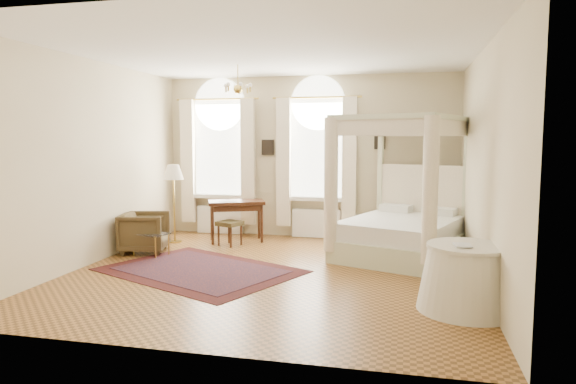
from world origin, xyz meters
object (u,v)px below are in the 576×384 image
at_px(writing_desk, 236,207).
at_px(coffee_table, 151,235).
at_px(floor_lamp, 173,176).
at_px(nightstand, 434,233).
at_px(side_table, 467,278).
at_px(armchair, 145,232).
at_px(canopy_bed, 400,226).
at_px(stool, 230,225).

relative_size(writing_desk, coffee_table, 1.82).
bearing_deg(floor_lamp, coffee_table, -84.78).
xyz_separation_m(nightstand, floor_lamp, (-4.96, -0.74, 1.04)).
bearing_deg(side_table, writing_desk, 140.46).
xyz_separation_m(armchair, side_table, (5.28, -1.99, 0.03)).
bearing_deg(coffee_table, writing_desk, 55.06).
relative_size(canopy_bed, armchair, 3.38).
relative_size(nightstand, stool, 1.01).
bearing_deg(stool, armchair, -145.01).
xyz_separation_m(nightstand, side_table, (0.18, -3.68, 0.13)).
bearing_deg(nightstand, stool, -168.43).
relative_size(writing_desk, stool, 2.34).
relative_size(canopy_bed, floor_lamp, 1.75).
bearing_deg(writing_desk, armchair, -135.05).
bearing_deg(armchair, writing_desk, -59.12).
bearing_deg(coffee_table, floor_lamp, 95.22).
distance_m(stool, armchair, 1.58).
height_order(stool, armchair, armchair).
bearing_deg(nightstand, writing_desk, -174.14).
bearing_deg(armchair, nightstand, -85.79).
xyz_separation_m(floor_lamp, side_table, (5.15, -2.94, -0.91)).
bearing_deg(coffee_table, canopy_bed, 11.15).
bearing_deg(floor_lamp, side_table, -29.76).
bearing_deg(coffee_table, armchair, 137.58).
bearing_deg(writing_desk, stool, -90.48).
xyz_separation_m(writing_desk, coffee_table, (-1.06, -1.51, -0.34)).
bearing_deg(nightstand, floor_lamp, -171.56).
height_order(stool, floor_lamp, floor_lamp).
bearing_deg(writing_desk, floor_lamp, -163.43).
height_order(floor_lamp, side_table, floor_lamp).
height_order(armchair, side_table, side_table).
bearing_deg(writing_desk, side_table, -39.54).
xyz_separation_m(armchair, floor_lamp, (0.13, 0.95, 0.94)).
distance_m(nightstand, side_table, 3.68).
xyz_separation_m(writing_desk, floor_lamp, (-1.16, -0.35, 0.61)).
bearing_deg(side_table, floor_lamp, 150.24).
distance_m(writing_desk, stool, 0.50).
relative_size(stool, coffee_table, 0.78).
relative_size(canopy_bed, side_table, 2.31).
relative_size(coffee_table, floor_lamp, 0.44).
xyz_separation_m(nightstand, writing_desk, (-3.80, -0.39, 0.43)).
bearing_deg(stool, side_table, -36.03).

